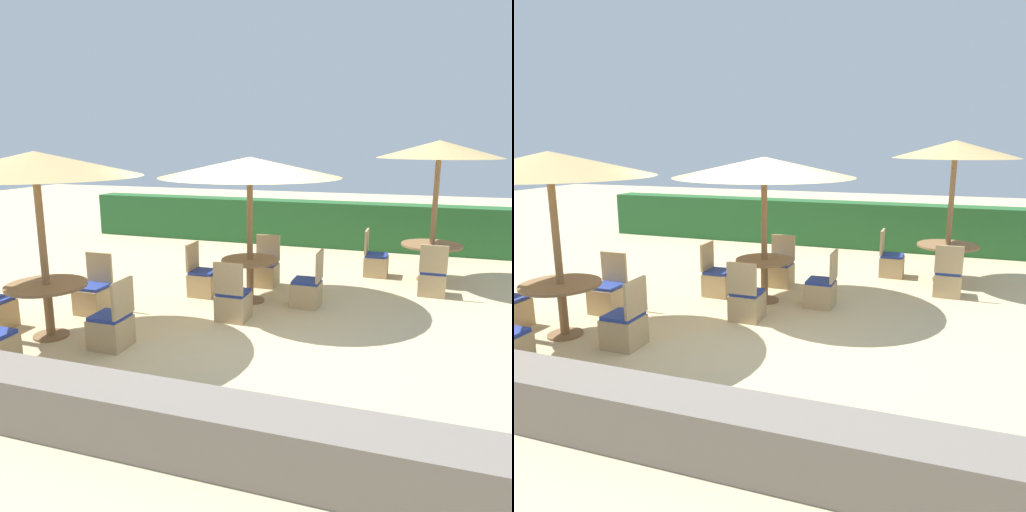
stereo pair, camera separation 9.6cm
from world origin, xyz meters
TOP-DOWN VIEW (x-y plane):
  - ground_plane at (0.00, 0.00)m, footprint 40.00×40.00m
  - hedge_row at (0.00, 6.04)m, footprint 13.00×0.70m
  - stone_border at (0.00, -3.17)m, footprint 10.00×0.56m
  - parasol_center at (-0.26, 1.05)m, footprint 2.95×2.95m
  - round_table_center at (-0.26, 1.05)m, footprint 0.96×0.96m
  - patio_chair_center_east at (0.72, 1.10)m, footprint 0.46×0.46m
  - patio_chair_center_north at (-0.30, 2.05)m, footprint 0.46×0.46m
  - patio_chair_center_west at (-1.15, 1.11)m, footprint 0.46×0.46m
  - patio_chair_center_south at (-0.21, 0.12)m, footprint 0.46×0.46m
  - parasol_front_left at (-2.36, -1.32)m, footprint 2.75×2.75m
  - round_table_front_left at (-2.36, -1.32)m, footprint 1.08×1.08m
  - patio_chair_front_left_north at (-2.41, -0.27)m, footprint 0.46×0.46m
  - patio_chair_front_left_east at (-1.34, -1.36)m, footprint 0.46×0.46m
  - parasol_back_right at (2.64, 3.39)m, footprint 2.28×2.28m
  - round_table_back_right at (2.64, 3.39)m, footprint 1.14×1.14m
  - patio_chair_back_right_west at (1.60, 3.41)m, footprint 0.46×0.46m
  - patio_chair_back_right_south at (2.66, 2.40)m, footprint 0.46×0.46m

SIDE VIEW (x-z plane):
  - ground_plane at x=0.00m, z-range 0.00..0.00m
  - patio_chair_center_east at x=0.72m, z-range -0.20..0.73m
  - patio_chair_center_north at x=-0.30m, z-range -0.20..0.73m
  - patio_chair_center_west at x=-1.15m, z-range -0.20..0.73m
  - patio_chair_center_south at x=-0.21m, z-range -0.20..0.73m
  - patio_chair_front_left_north at x=-2.41m, z-range -0.20..0.73m
  - patio_chair_front_left_east at x=-1.34m, z-range -0.20..0.73m
  - patio_chair_back_right_west at x=1.60m, z-range -0.20..0.73m
  - patio_chair_back_right_south at x=2.66m, z-range -0.20..0.73m
  - stone_border at x=0.00m, z-range 0.00..0.54m
  - round_table_center at x=-0.26m, z-range 0.19..0.92m
  - hedge_row at x=0.00m, z-range 0.00..1.15m
  - round_table_back_right at x=2.64m, z-range 0.22..0.94m
  - round_table_front_left at x=-2.36m, z-range 0.22..0.97m
  - parasol_center at x=-0.26m, z-range 1.03..3.44m
  - parasol_front_left at x=-2.36m, z-range 1.09..3.62m
  - parasol_back_right at x=2.64m, z-range 1.16..3.83m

